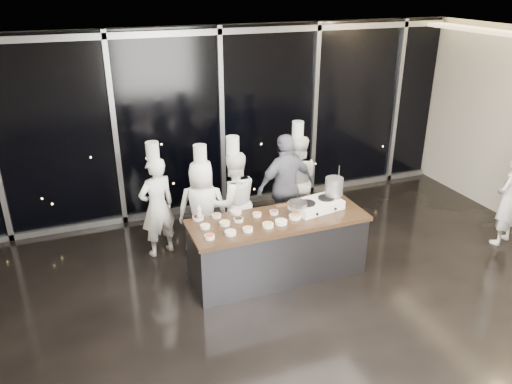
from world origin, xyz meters
TOP-DOWN VIEW (x-y plane):
  - ground at (0.00, 0.00)m, footprint 9.00×9.00m
  - room_shell at (0.18, 0.00)m, footprint 9.02×7.02m
  - window_wall at (0.00, 3.43)m, footprint 8.90×0.11m
  - demo_counter at (0.00, 0.90)m, footprint 2.46×0.86m
  - stove at (0.62, 0.98)m, footprint 0.76×0.54m
  - frying_pan at (0.29, 0.93)m, footprint 0.47×0.30m
  - stock_pot at (0.93, 1.06)m, footprint 0.30×0.30m
  - prep_bowls at (-0.48, 0.94)m, footprint 1.40×0.70m
  - squeeze_bottle at (-1.01, 1.24)m, footprint 0.06×0.06m
  - chef_far_left at (-1.43, 2.12)m, footprint 0.66×0.54m
  - chef_left at (-0.80, 1.86)m, footprint 0.86×0.70m
  - chef_center at (-0.33, 1.81)m, footprint 0.80×0.63m
  - guest at (0.59, 1.96)m, footprint 1.05×0.54m
  - chef_right at (0.93, 2.28)m, footprint 0.92×0.82m
  - chef_side at (3.72, 0.50)m, footprint 0.64×0.53m

SIDE VIEW (x-z plane):
  - ground at x=0.00m, z-range 0.00..0.00m
  - demo_counter at x=0.00m, z-range 0.00..0.90m
  - chef_left at x=-0.80m, z-range -0.10..1.64m
  - chef_side at x=3.72m, z-range -0.09..1.65m
  - chef_right at x=0.93m, z-range -0.10..1.70m
  - chef_far_left at x=-1.43m, z-range -0.09..1.69m
  - chef_center at x=-0.33m, z-range -0.10..1.73m
  - guest at x=0.59m, z-range 0.00..1.72m
  - prep_bowls at x=-0.48m, z-range 0.90..0.95m
  - stove at x=0.62m, z-range 0.89..1.03m
  - squeeze_bottle at x=-1.01m, z-range 0.89..1.13m
  - frying_pan at x=0.29m, z-range 1.04..1.08m
  - stock_pot at x=0.93m, z-range 1.04..1.30m
  - window_wall at x=0.00m, z-range 0.00..3.20m
  - room_shell at x=0.18m, z-range 0.64..3.85m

